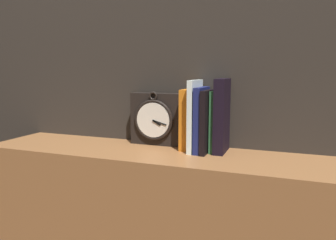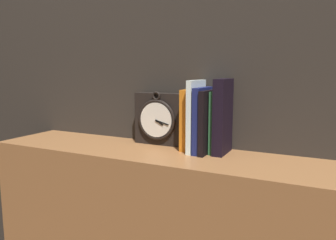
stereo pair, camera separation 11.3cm
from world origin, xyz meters
name	(u,v)px [view 1 (the left image)]	position (x,y,z in m)	size (l,w,h in m)	color
clock	(156,119)	(-0.09, 0.11, 0.83)	(0.20, 0.07, 0.21)	black
book_slot0_orange	(188,119)	(0.05, 0.09, 0.84)	(0.04, 0.11, 0.22)	orange
book_slot1_white	(195,116)	(0.08, 0.07, 0.86)	(0.02, 0.14, 0.25)	white
book_slot2_navy	(201,119)	(0.10, 0.07, 0.85)	(0.02, 0.15, 0.23)	navy
book_slot3_black	(207,121)	(0.12, 0.06, 0.84)	(0.02, 0.15, 0.22)	black
book_slot4_green	(215,121)	(0.14, 0.08, 0.84)	(0.02, 0.11, 0.22)	#2D663B
book_slot5_black	(222,116)	(0.17, 0.08, 0.86)	(0.04, 0.12, 0.26)	black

